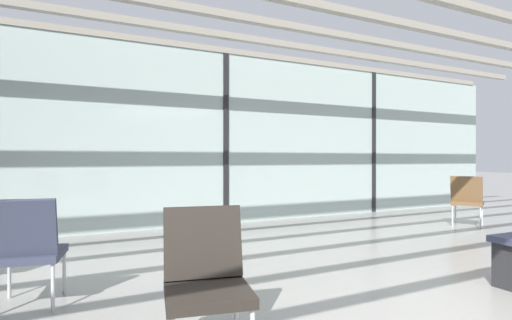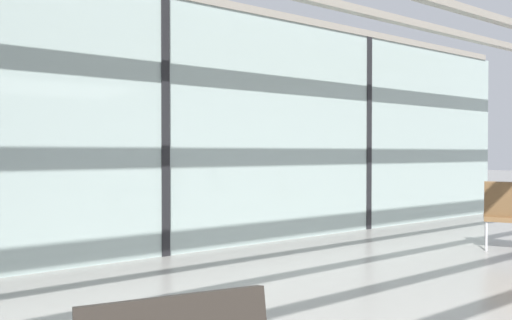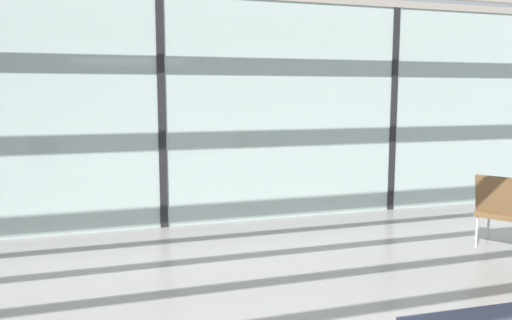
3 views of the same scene
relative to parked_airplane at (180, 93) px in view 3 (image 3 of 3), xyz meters
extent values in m
cube|color=#A3B7B2|center=(-0.94, -4.30, -0.28)|extent=(14.00, 0.08, 3.06)
cube|color=black|center=(-0.94, -4.30, -0.28)|extent=(0.10, 0.12, 3.06)
cube|color=black|center=(2.56, -4.30, -0.28)|extent=(0.10, 0.12, 3.06)
ellipsoid|color=silver|center=(0.26, 0.00, 0.00)|extent=(12.18, 3.62, 3.62)
sphere|color=black|center=(-3.09, -1.67, 0.27)|extent=(0.28, 0.28, 0.28)
sphere|color=black|center=(-2.19, -1.67, 0.27)|extent=(0.28, 0.28, 0.28)
sphere|color=black|center=(-1.29, -1.67, 0.27)|extent=(0.28, 0.28, 0.28)
sphere|color=black|center=(-0.39, -1.67, 0.27)|extent=(0.28, 0.28, 0.28)
sphere|color=black|center=(0.51, -1.67, 0.27)|extent=(0.28, 0.28, 0.28)
sphere|color=black|center=(1.41, -1.67, 0.27)|extent=(0.28, 0.28, 0.28)
sphere|color=black|center=(2.31, -1.67, 0.27)|extent=(0.28, 0.28, 0.28)
cube|color=brown|center=(2.73, -6.43, -1.41)|extent=(0.66, 0.66, 0.06)
cube|color=brown|center=(2.54, -6.54, -1.16)|extent=(0.36, 0.49, 0.44)
cylinder|color=#BCBCC1|center=(2.80, -6.15, -1.63)|extent=(0.03, 0.03, 0.37)
cylinder|color=#BCBCC1|center=(2.44, -6.36, -1.63)|extent=(0.03, 0.03, 0.37)
camera|label=1|loc=(-3.60, -10.86, -0.64)|focal=27.45mm
camera|label=2|loc=(-3.32, -9.60, -0.58)|focal=33.84mm
camera|label=3|loc=(-1.79, -11.11, -0.01)|focal=35.71mm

